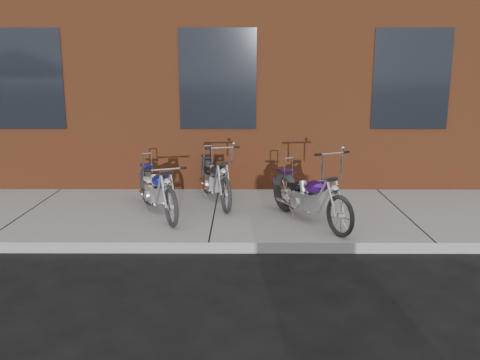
{
  "coord_description": "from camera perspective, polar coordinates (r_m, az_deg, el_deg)",
  "views": [
    {
      "loc": [
        0.44,
        -6.35,
        2.41
      ],
      "look_at": [
        0.41,
        0.8,
        0.82
      ],
      "focal_mm": 38.0,
      "sensor_mm": 36.0,
      "label": 1
    }
  ],
  "objects": [
    {
      "name": "building_brick",
      "position": [
        14.44,
        -1.61,
        18.84
      ],
      "size": [
        22.0,
        10.0,
        8.0
      ],
      "primitive_type": "cube",
      "color": "brown",
      "rests_on": "ground"
    },
    {
      "name": "ground",
      "position": [
        6.8,
        -3.53,
        -8.23
      ],
      "size": [
        120.0,
        120.0,
        0.0
      ],
      "primitive_type": "plane",
      "color": "black",
      "rests_on": "ground"
    },
    {
      "name": "chopper_third",
      "position": [
        8.71,
        -2.8,
        -0.05
      ],
      "size": [
        0.71,
        1.98,
        1.03
      ],
      "rotation": [
        0.0,
        0.0,
        -1.3
      ],
      "color": "black",
      "rests_on": "sidewalk"
    },
    {
      "name": "chopper_blue",
      "position": [
        8.06,
        -9.27,
        -1.24
      ],
      "size": [
        0.91,
        1.87,
        0.87
      ],
      "rotation": [
        0.0,
        0.0,
        -1.15
      ],
      "color": "black",
      "rests_on": "sidewalk"
    },
    {
      "name": "chopper_purple",
      "position": [
        7.59,
        7.71,
        -2.03
      ],
      "size": [
        1.0,
        1.85,
        1.13
      ],
      "rotation": [
        0.0,
        0.0,
        -1.1
      ],
      "color": "black",
      "rests_on": "sidewalk"
    },
    {
      "name": "sidewalk",
      "position": [
        8.2,
        -2.86,
        -4.03
      ],
      "size": [
        22.0,
        3.0,
        0.15
      ],
      "primitive_type": "cube",
      "color": "gray",
      "rests_on": "ground"
    }
  ]
}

